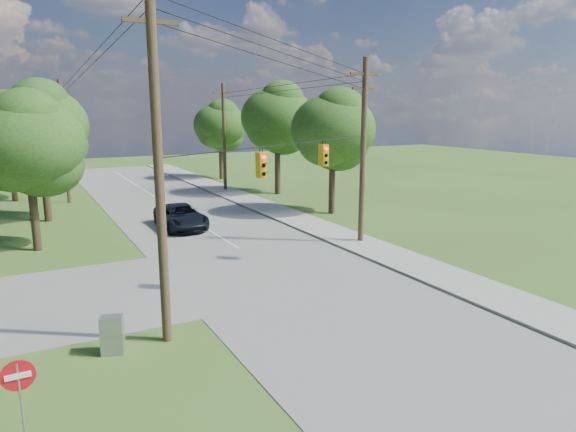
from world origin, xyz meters
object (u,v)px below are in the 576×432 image
pole_north_w (64,141)px  do_not_enter_sign (19,385)px  control_cabinet (112,335)px  car_main_north (181,216)px  pole_north_e (224,137)px  pole_sw (158,157)px  pole_ne (363,149)px

pole_north_w → do_not_enter_sign: size_ratio=4.45×
control_cabinet → do_not_enter_sign: size_ratio=0.56×
do_not_enter_sign → car_main_north: bearing=64.0°
pole_north_w → control_cabinet: bearing=-92.7°
pole_north_e → pole_north_w: same height
pole_sw → pole_ne: 15.51m
control_cabinet → pole_ne: bearing=44.9°
pole_north_e → do_not_enter_sign: bearing=-117.9°
pole_north_e → control_cabinet: (-15.29, -29.73, -4.50)m
car_main_north → control_cabinet: (-6.99, -16.23, -0.17)m
pole_ne → do_not_enter_sign: bearing=-146.7°
do_not_enter_sign → control_cabinet: bearing=56.4°
pole_sw → car_main_north: 17.76m
pole_ne → pole_north_w: (-13.90, 22.00, -0.34)m
pole_ne → car_main_north: size_ratio=1.89×
pole_sw → pole_ne: bearing=29.4°
pole_ne → do_not_enter_sign: 21.75m
pole_ne → pole_north_e: (-0.00, 22.00, -0.34)m
pole_north_w → do_not_enter_sign: pole_north_w is taller
pole_sw → car_main_north: size_ratio=2.16×
control_cabinet → do_not_enter_sign: do_not_enter_sign is taller
pole_sw → pole_north_e: bearing=65.5°
control_cabinet → pole_north_e: bearing=80.8°
car_main_north → do_not_enter_sign: do_not_enter_sign is taller
pole_ne → pole_sw: bearing=-150.6°
car_main_north → do_not_enter_sign: size_ratio=2.47×
pole_north_w → do_not_enter_sign: bearing=-96.8°
pole_ne → pole_north_w: 26.03m
pole_ne → control_cabinet: (-15.29, -7.73, -4.84)m
pole_ne → car_main_north: 12.76m
pole_north_w → control_cabinet: size_ratio=7.94×
pole_ne → pole_north_w: bearing=122.3°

